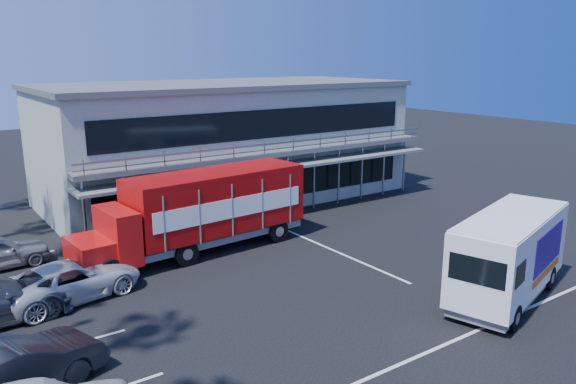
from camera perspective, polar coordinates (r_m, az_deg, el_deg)
ground at (r=23.35m, az=5.37°, el=-8.82°), size 120.00×120.00×0.00m
building at (r=36.02m, az=-6.38°, el=5.22°), size 22.40×12.00×7.30m
red_truck at (r=26.12m, az=-8.67°, el=-1.72°), size 11.18×3.41×3.71m
white_van at (r=22.41m, az=21.53°, el=-5.98°), size 7.09×4.10×3.28m
parked_car_b at (r=17.16m, az=-26.39°, el=-16.02°), size 5.27×3.24×1.64m
parked_car_c at (r=22.75m, az=-21.21°, el=-8.38°), size 5.60×3.39×1.45m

